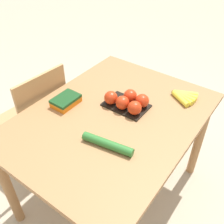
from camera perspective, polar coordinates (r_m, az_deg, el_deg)
name	(u,v)px	position (r m, az deg, el deg)	size (l,w,h in m)	color
ground_plane	(112,192)	(2.06, 0.00, -17.03)	(12.00, 12.00, 0.00)	#B7A88E
dining_table	(112,129)	(1.57, 0.00, -3.83)	(1.20, 0.91, 0.75)	#9E7044
chair	(37,118)	(1.99, -15.92, -1.35)	(0.45, 0.43, 0.88)	tan
banana_bunch	(183,96)	(1.69, 15.25, 3.33)	(0.17, 0.16, 0.03)	brown
tomato_pack	(128,102)	(1.54, 3.44, 2.29)	(0.18, 0.26, 0.09)	black
carrot_bag	(66,100)	(1.60, -10.03, 2.54)	(0.16, 0.12, 0.05)	orange
cucumber_near	(108,144)	(1.31, -0.98, -6.97)	(0.09, 0.28, 0.04)	#2D702D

